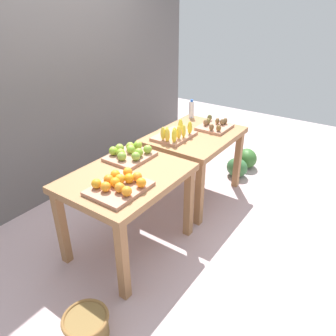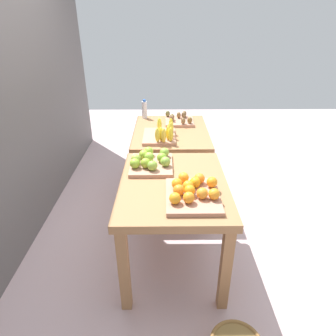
# 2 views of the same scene
# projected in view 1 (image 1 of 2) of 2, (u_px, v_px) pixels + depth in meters

# --- Properties ---
(ground_plane) EXTENTS (8.00, 8.00, 0.00)m
(ground_plane) POSITION_uv_depth(u_px,v_px,m) (165.00, 216.00, 3.39)
(ground_plane) COLOR #C8ABAE
(back_wall) EXTENTS (4.40, 0.12, 3.00)m
(back_wall) POSITION_uv_depth(u_px,v_px,m) (61.00, 58.00, 3.38)
(back_wall) COLOR #605C5A
(back_wall) RESTS_ON ground_plane
(display_table_left) EXTENTS (1.04, 0.80, 0.77)m
(display_table_left) POSITION_uv_depth(u_px,v_px,m) (127.00, 186.00, 2.68)
(display_table_left) COLOR #A06E45
(display_table_left) RESTS_ON ground_plane
(display_table_right) EXTENTS (1.04, 0.80, 0.77)m
(display_table_right) POSITION_uv_depth(u_px,v_px,m) (195.00, 143.00, 3.50)
(display_table_right) COLOR #A06E45
(display_table_right) RESTS_ON ground_plane
(orange_bin) EXTENTS (0.44, 0.37, 0.11)m
(orange_bin) POSITION_uv_depth(u_px,v_px,m) (120.00, 185.00, 2.40)
(orange_bin) COLOR tan
(orange_bin) RESTS_ON display_table_left
(apple_bin) EXTENTS (0.40, 0.35, 0.11)m
(apple_bin) POSITION_uv_depth(u_px,v_px,m) (130.00, 153.00, 2.89)
(apple_bin) COLOR tan
(apple_bin) RESTS_ON display_table_left
(banana_crate) EXTENTS (0.44, 0.32, 0.17)m
(banana_crate) POSITION_uv_depth(u_px,v_px,m) (175.00, 135.00, 3.28)
(banana_crate) COLOR tan
(banana_crate) RESTS_ON display_table_right
(kiwi_bin) EXTENTS (0.36, 0.33, 0.10)m
(kiwi_bin) POSITION_uv_depth(u_px,v_px,m) (215.00, 126.00, 3.56)
(kiwi_bin) COLOR tan
(kiwi_bin) RESTS_ON display_table_right
(water_bottle) EXTENTS (0.06, 0.06, 0.22)m
(water_bottle) POSITION_uv_depth(u_px,v_px,m) (191.00, 109.00, 3.86)
(water_bottle) COLOR silver
(water_bottle) RESTS_ON display_table_right
(watermelon_pile) EXTENTS (0.68, 0.40, 0.26)m
(watermelon_pile) POSITION_uv_depth(u_px,v_px,m) (243.00, 162.00, 4.25)
(watermelon_pile) COLOR #376B2D
(watermelon_pile) RESTS_ON ground_plane
(wicker_basket) EXTENTS (0.32, 0.32, 0.18)m
(wicker_basket) POSITION_uv_depth(u_px,v_px,m) (86.00, 326.00, 2.14)
(wicker_basket) COLOR olive
(wicker_basket) RESTS_ON ground_plane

